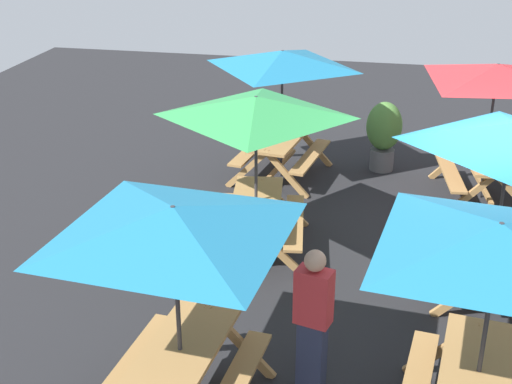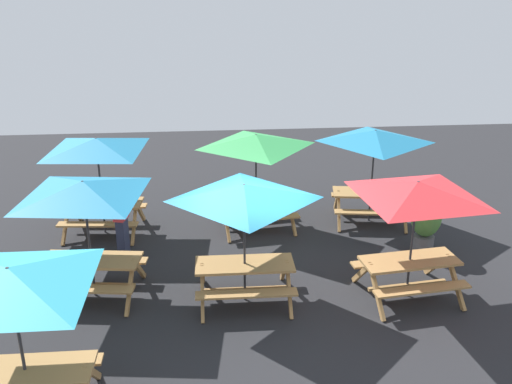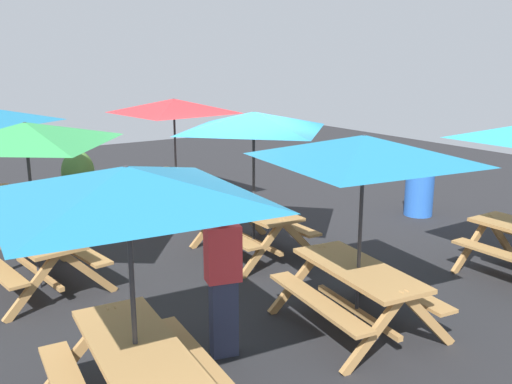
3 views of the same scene
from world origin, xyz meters
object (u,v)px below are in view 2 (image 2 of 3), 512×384
picnic_table_4 (84,197)px  potted_plant_0 (426,221)px  picnic_table_3 (244,201)px  picnic_table_2 (97,151)px  picnic_table_5 (375,143)px  picnic_table_6 (11,289)px  picnic_table_0 (417,198)px  picnic_table_1 (256,148)px  person_standing (121,218)px

picnic_table_4 → potted_plant_0: bearing=16.9°
picnic_table_3 → picnic_table_4: size_ratio=0.83×
picnic_table_2 → picnic_table_5: (6.38, 0.11, 0.00)m
picnic_table_5 → picnic_table_2: bearing=-170.6°
picnic_table_6 → picnic_table_0: bearing=23.0°
picnic_table_2 → picnic_table_3: (3.07, -3.25, 0.00)m
picnic_table_1 → picnic_table_5: same height
picnic_table_4 → picnic_table_2: bearing=102.3°
picnic_table_1 → person_standing: 3.39m
picnic_table_1 → picnic_table_2: (-3.57, 0.01, 0.00)m
picnic_table_2 → picnic_table_5: bearing=6.2°
picnic_table_3 → potted_plant_0: (4.01, 1.58, -1.25)m
picnic_table_0 → picnic_table_1: bearing=120.3°
picnic_table_2 → picnic_table_6: size_ratio=1.00×
picnic_table_6 → potted_plant_0: (7.15, 4.30, -1.25)m
picnic_table_1 → picnic_table_5: bearing=-5.1°
picnic_table_1 → picnic_table_2: bearing=172.1°
picnic_table_4 → picnic_table_6: bearing=-88.5°
picnic_table_3 → picnic_table_1: bearing=81.8°
potted_plant_0 → picnic_table_4: bearing=-170.3°
picnic_table_3 → picnic_table_0: bearing=-1.8°
picnic_table_0 → person_standing: picnic_table_0 is taller
picnic_table_2 → potted_plant_0: bearing=-8.1°
picnic_table_6 → potted_plant_0: picnic_table_6 is taller
picnic_table_1 → picnic_table_4: size_ratio=0.83×
picnic_table_4 → picnic_table_5: 6.80m
picnic_table_1 → picnic_table_5: (2.81, 0.12, 0.00)m
picnic_table_1 → picnic_table_4: (-3.32, -2.81, 0.00)m
picnic_table_2 → person_standing: bearing=-58.9°
picnic_table_5 → potted_plant_0: size_ratio=1.81×
picnic_table_1 → picnic_table_5: 2.81m
picnic_table_0 → person_standing: (-5.54, 2.15, -1.10)m
picnic_table_2 → picnic_table_3: size_ratio=1.21×
picnic_table_5 → picnic_table_6: bearing=-128.3°
picnic_table_0 → potted_plant_0: size_ratio=2.17×
potted_plant_0 → picnic_table_1: bearing=154.8°
picnic_table_2 → picnic_table_6: bearing=-85.5°
picnic_table_2 → picnic_table_5: 6.38m
picnic_table_0 → picnic_table_3: 3.06m
picnic_table_4 → picnic_table_5: same height
picnic_table_0 → picnic_table_3: (-3.06, 0.13, 0.00)m
potted_plant_0 → picnic_table_6: bearing=-149.0°
picnic_table_3 → person_standing: picnic_table_3 is taller
picnic_table_0 → picnic_table_4: 5.91m
picnic_table_0 → picnic_table_5: bearing=78.9°
person_standing → picnic_table_5: bearing=-62.3°
picnic_table_2 → picnic_table_3: 4.47m
picnic_table_1 → picnic_table_6: same height
picnic_table_0 → picnic_table_5: same height
picnic_table_2 → picnic_table_5: same height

